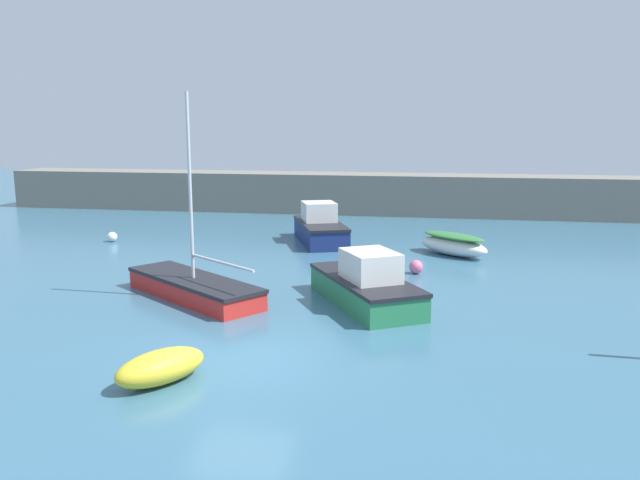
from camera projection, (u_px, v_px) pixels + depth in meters
name	position (u px, v px, depth m)	size (l,w,h in m)	color
ground_plane	(240.00, 364.00, 14.92)	(120.00, 120.00, 0.20)	#38667F
harbor_breakwater	(365.00, 193.00, 40.02)	(47.93, 3.21, 2.51)	slate
sailboat_tall_mast	(194.00, 287.00, 20.19)	(5.60, 4.67, 6.56)	red
dinghy_near_pier	(161.00, 367.00, 13.48)	(1.99, 2.29, 0.73)	yellow
rowboat_with_red_cover	(453.00, 244.00, 26.96)	(3.48, 3.28, 0.95)	white
cabin_cruiser_white	(366.00, 285.00, 19.40)	(4.20, 5.28, 1.76)	#287A4C
motorboat_grey_hull	(320.00, 228.00, 29.92)	(3.53, 5.30, 1.90)	navy
mooring_buoy_pink	(416.00, 267.00, 23.57)	(0.52, 0.52, 0.52)	#EA668C
mooring_buoy_white	(112.00, 237.00, 30.12)	(0.48, 0.48, 0.48)	white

